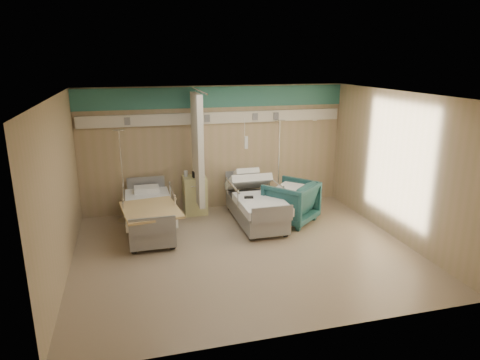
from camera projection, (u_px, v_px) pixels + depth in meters
name	position (u px, v px, depth m)	size (l,w,h in m)	color
ground	(245.00, 251.00, 7.76)	(6.00, 5.00, 0.00)	gray
room_walls	(239.00, 148.00, 7.48)	(6.04, 5.04, 2.82)	tan
bed_right	(256.00, 208.00, 9.03)	(1.00, 2.16, 0.63)	white
bed_left	(150.00, 218.00, 8.49)	(1.00, 2.16, 0.63)	white
bedside_cabinet	(195.00, 195.00, 9.55)	(0.50, 0.48, 0.85)	#D0CB82
visitor_armchair	(291.00, 202.00, 9.05)	(0.94, 0.97, 0.88)	#1F4E4F
waffle_blanket	(292.00, 181.00, 8.88)	(0.68, 0.60, 0.08)	white
iv_stand_right	(278.00, 188.00, 10.12)	(0.36, 0.36, 2.03)	silver
iv_stand_left	(124.00, 203.00, 9.08)	(0.35, 0.35, 1.98)	silver
call_remote	(249.00, 197.00, 8.69)	(0.18, 0.08, 0.04)	black
tan_blanket	(151.00, 210.00, 7.97)	(1.00, 1.26, 0.04)	tan
toiletry_bag	(198.00, 174.00, 9.40)	(0.23, 0.15, 0.13)	black
white_cup	(186.00, 174.00, 9.45)	(0.09, 0.09, 0.13)	white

